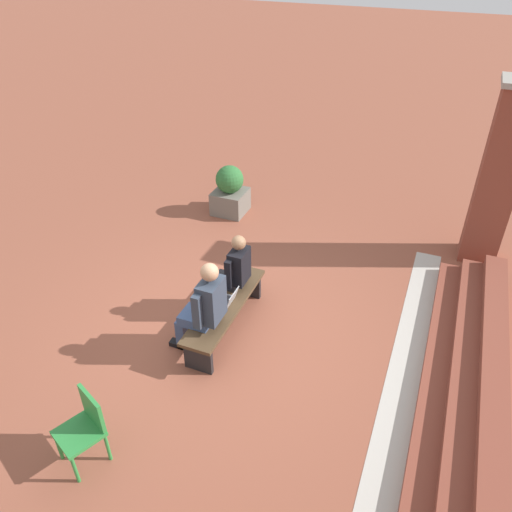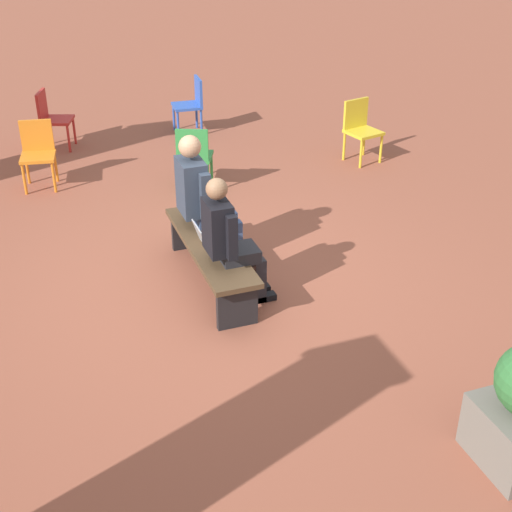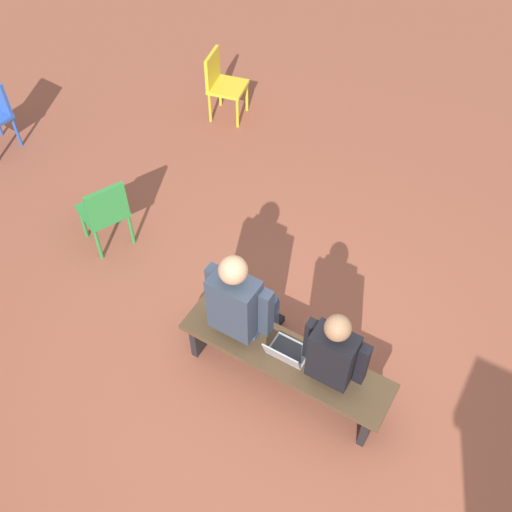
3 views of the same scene
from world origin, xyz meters
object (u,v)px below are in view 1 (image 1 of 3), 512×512
Objects in this scene: person_adult at (204,306)px; planter at (230,191)px; person_student at (233,271)px; plastic_chair_foreground at (85,425)px; bench at (225,309)px; laptop at (226,300)px.

planter is at bearing -160.38° from person_adult.
person_student reaches higher than plastic_chair_foreground.
bench is at bearing 171.03° from person_adult.
laptop is 3.29m from planter.
bench is 3.30m from planter.
person_adult reaches higher than person_student.
bench is at bearing 23.36° from planter.
person_student is 4.00× the size of laptop.
bench is at bearing -36.28° from laptop.
person_adult is at bearing 167.21° from plastic_chair_foreground.
laptop is 0.38× the size of plastic_chair_foreground.
laptop is 2.35m from plastic_chair_foreground.
person_adult is 1.48× the size of planter.
bench is 5.62× the size of laptop.
planter is (-3.47, -1.24, -0.30)m from person_adult.
person_student is 2.73m from plastic_chair_foreground.
plastic_chair_foreground is at bearing -12.06° from bench.
person_student is 1.36× the size of planter.
plastic_chair_foreground is at bearing -12.79° from person_adult.
bench is 1.30× the size of person_adult.
bench is 1.41× the size of person_student.
planter is at bearing -154.65° from person_student.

